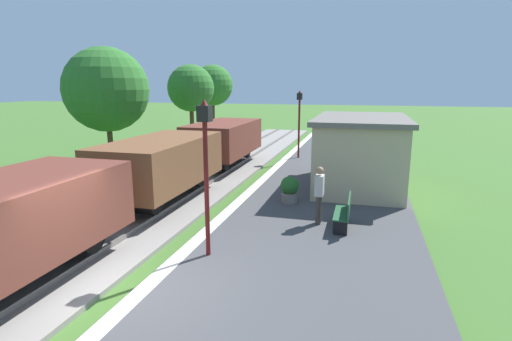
% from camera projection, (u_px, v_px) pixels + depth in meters
% --- Properties ---
extents(ground_plane, '(160.00, 160.00, 0.00)m').
position_uv_depth(ground_plane, '(125.00, 300.00, 8.00)').
color(ground_plane, '#3D6628').
extents(platform_slab, '(6.00, 60.00, 0.25)m').
position_uv_depth(platform_slab, '(279.00, 318.00, 7.16)').
color(platform_slab, '#424244').
rests_on(platform_slab, ground).
extents(platform_edge_stripe, '(0.36, 60.00, 0.01)m').
position_uv_depth(platform_edge_stripe, '(141.00, 291.00, 7.85)').
color(platform_edge_stripe, silver).
rests_on(platform_edge_stripe, platform_slab).
extents(track_ballast, '(3.80, 60.00, 0.12)m').
position_uv_depth(track_ballast, '(27.00, 282.00, 8.61)').
color(track_ballast, gray).
rests_on(track_ballast, ground).
extents(rail_near, '(0.07, 60.00, 0.14)m').
position_uv_depth(rail_near, '(54.00, 281.00, 8.39)').
color(rail_near, slate).
rests_on(rail_near, track_ballast).
extents(rail_far, '(0.07, 60.00, 0.14)m').
position_uv_depth(rail_far, '(0.00, 272.00, 8.76)').
color(rail_far, slate).
rests_on(rail_far, track_ballast).
extents(freight_train, '(2.50, 19.40, 2.12)m').
position_uv_depth(freight_train, '(162.00, 167.00, 14.10)').
color(freight_train, brown).
rests_on(freight_train, rail_near).
extents(station_hut, '(3.50, 5.80, 2.78)m').
position_uv_depth(station_hut, '(360.00, 151.00, 15.79)').
color(station_hut, tan).
rests_on(station_hut, platform_slab).
extents(bench_near_hut, '(0.42, 1.50, 0.91)m').
position_uv_depth(bench_near_hut, '(344.00, 212.00, 11.23)').
color(bench_near_hut, '#1E4C2D').
rests_on(bench_near_hut, platform_slab).
extents(person_waiting, '(0.25, 0.39, 1.71)m').
position_uv_depth(person_waiting, '(319.00, 193.00, 11.48)').
color(person_waiting, '#38332D').
rests_on(person_waiting, platform_slab).
extents(potted_planter, '(0.64, 0.64, 0.92)m').
position_uv_depth(potted_planter, '(290.00, 189.00, 13.71)').
color(potted_planter, slate).
rests_on(potted_planter, platform_slab).
extents(lamp_post_near, '(0.28, 0.28, 3.70)m').
position_uv_depth(lamp_post_near, '(205.00, 150.00, 9.00)').
color(lamp_post_near, '#591414').
rests_on(lamp_post_near, platform_slab).
extents(lamp_post_far, '(0.28, 0.28, 3.70)m').
position_uv_depth(lamp_post_far, '(299.00, 112.00, 21.67)').
color(lamp_post_far, '#591414').
rests_on(lamp_post_far, platform_slab).
extents(tree_trackside_far, '(4.39, 4.39, 6.19)m').
position_uv_depth(tree_trackside_far, '(106.00, 90.00, 20.65)').
color(tree_trackside_far, '#4C3823').
rests_on(tree_trackside_far, ground).
extents(tree_field_left, '(3.00, 3.00, 5.53)m').
position_uv_depth(tree_field_left, '(191.00, 88.00, 25.49)').
color(tree_field_left, '#4C3823').
rests_on(tree_field_left, ground).
extents(tree_field_distant, '(3.41, 3.41, 5.90)m').
position_uv_depth(tree_field_distant, '(213.00, 85.00, 33.37)').
color(tree_field_distant, '#4C3823').
rests_on(tree_field_distant, ground).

